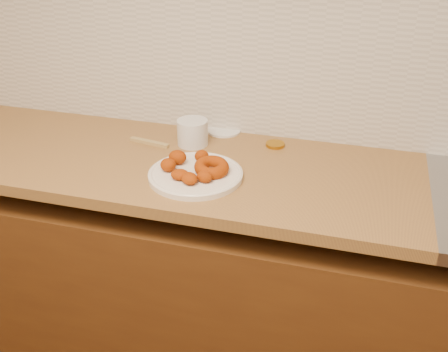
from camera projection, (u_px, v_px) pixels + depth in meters
The scene contains 11 objects.
wall_back at pixel (293, 12), 1.75m from camera, with size 4.00×0.02×2.70m, color #BBAC8C.
base_cabinet at pixel (263, 294), 1.95m from camera, with size 3.60×0.60×0.77m, color #512E11.
butcher_block at pixel (90, 154), 1.87m from camera, with size 2.30×0.62×0.04m, color olive.
backsplash at pixel (290, 57), 1.81m from camera, with size 3.60×0.02×0.60m, color beige.
donut_plate at pixel (196, 175), 1.67m from camera, with size 0.30×0.30×0.02m, color silver.
ring_donut at pixel (211, 167), 1.66m from camera, with size 0.11×0.11×0.04m, color #983801.
fried_dough_chunks at pixel (185, 167), 1.66m from camera, with size 0.20×0.21×0.05m.
plastic_tub at pixel (193, 132), 1.87m from camera, with size 0.11×0.11×0.09m, color silver.
tub_lid at pixel (224, 130), 1.99m from camera, with size 0.13×0.13×0.01m, color silver.
brass_jar_lid at pixel (275, 145), 1.88m from camera, with size 0.07×0.07×0.01m, color #B07A17.
wooden_utensil at pixel (149, 142), 1.89m from camera, with size 0.16×0.02×0.01m, color #A2874D.
Camera 1 is at (0.27, 0.20, 1.70)m, focal length 42.00 mm.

